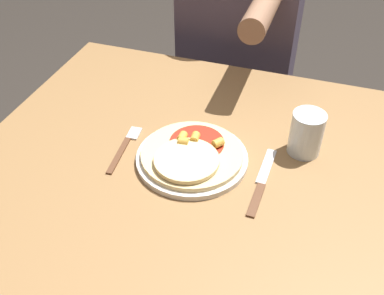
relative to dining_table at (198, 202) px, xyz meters
The scene contains 7 objects.
dining_table is the anchor object (origin of this frame).
plate 0.12m from the dining_table, 136.23° to the left, with size 0.26×0.26×0.01m.
pizza 0.14m from the dining_table, 144.60° to the left, with size 0.24×0.24×0.04m.
fork 0.22m from the dining_table, behind, with size 0.03×0.18×0.00m.
knife 0.19m from the dining_table, ahead, with size 0.03×0.22×0.00m.
drinking_glass 0.31m from the dining_table, 32.33° to the left, with size 0.08×0.08×0.11m.
person_diner 0.71m from the dining_table, 96.26° to the left, with size 0.39×0.52×1.29m.
Camera 1 is at (0.22, -0.71, 1.45)m, focal length 42.00 mm.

